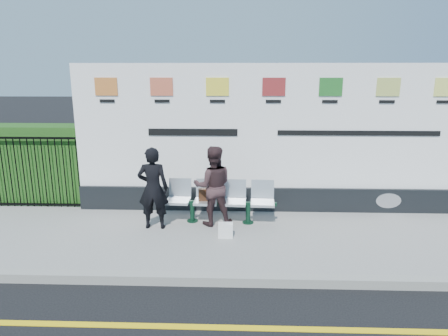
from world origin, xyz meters
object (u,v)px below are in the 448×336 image
Objects in this scene: woman_left at (153,188)px; woman_right at (213,186)px; bench at (220,211)px; billboard at (272,149)px.

woman_left is 1.01× the size of woman_right.
woman_right is at bearing -141.01° from bench.
woman_right is (1.09, 0.21, -0.01)m from woman_left.
woman_left is (-2.24, -1.07, -0.53)m from billboard.
bench is 1.37m from woman_left.
bench is (-1.02, -0.76, -1.08)m from billboard.
woman_left is at bearing 3.71° from woman_right.
bench is at bearing -143.30° from billboard.
bench is 1.36× the size of woman_right.
billboard reaches higher than bench.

